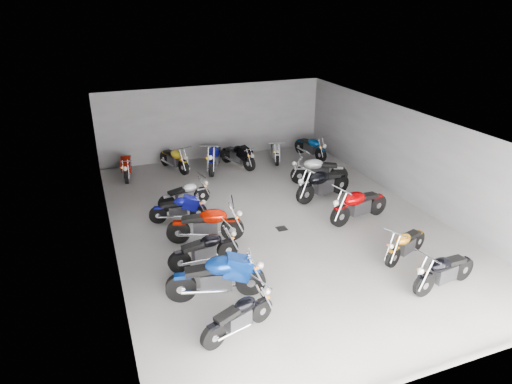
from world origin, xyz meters
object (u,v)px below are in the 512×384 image
motorcycle_back_a (127,166)px  motorcycle_back_d (238,156)px  motorcycle_right_a (444,271)px  motorcycle_left_a (239,316)px  motorcycle_left_f (185,194)px  motorcycle_right_b (406,244)px  motorcycle_left_e (179,209)px  motorcycle_back_b (174,159)px  motorcycle_right_e (323,184)px  motorcycle_left_c (205,249)px  motorcycle_right_d (359,205)px  motorcycle_back_e (275,151)px  motorcycle_left_d (206,224)px  motorcycle_back_c (215,157)px  motorcycle_right_f (319,170)px  drain_grate (282,228)px  motorcycle_left_b (217,277)px  motorcycle_back_f (311,147)px

motorcycle_back_a → motorcycle_back_d: bearing=-175.6°
motorcycle_right_a → motorcycle_left_a: bearing=79.2°
motorcycle_left_f → motorcycle_right_b: 7.36m
motorcycle_left_a → motorcycle_left_e: motorcycle_left_a is taller
motorcycle_left_a → motorcycle_back_b: bearing=156.1°
motorcycle_right_e → motorcycle_back_d: size_ratio=1.19×
motorcycle_left_c → motorcycle_back_d: bearing=147.9°
motorcycle_left_c → motorcycle_right_d: size_ratio=0.87×
motorcycle_right_d → motorcycle_back_e: 6.30m
motorcycle_left_a → motorcycle_left_d: motorcycle_left_d is taller
motorcycle_left_e → motorcycle_back_d: motorcycle_back_d is taller
motorcycle_right_d → motorcycle_back_c: bearing=15.2°
motorcycle_left_c → motorcycle_back_b: bearing=167.9°
motorcycle_right_d → motorcycle_back_d: bearing=7.1°
motorcycle_right_b → motorcycle_right_f: (0.37, 5.75, 0.08)m
motorcycle_left_a → motorcycle_right_e: motorcycle_right_e is taller
motorcycle_left_d → motorcycle_back_e: bearing=155.5°
drain_grate → motorcycle_left_e: 3.34m
motorcycle_right_b → motorcycle_right_d: bearing=-23.7°
motorcycle_right_f → motorcycle_back_b: bearing=73.6°
motorcycle_left_c → motorcycle_right_e: size_ratio=0.85×
motorcycle_left_b → motorcycle_back_b: size_ratio=1.19×
motorcycle_right_d → motorcycle_back_c: (-3.02, 6.17, 0.01)m
motorcycle_left_c → motorcycle_right_e: bearing=112.1°
motorcycle_left_e → drain_grate: bearing=71.2°
motorcycle_back_a → motorcycle_back_e: motorcycle_back_a is taller
motorcycle_back_b → motorcycle_left_b: bearing=64.6°
motorcycle_right_d → motorcycle_back_e: (-0.23, 6.30, -0.11)m
motorcycle_right_d → motorcycle_back_a: bearing=33.9°
motorcycle_left_f → motorcycle_back_f: size_ratio=0.92×
motorcycle_left_c → motorcycle_back_d: 7.72m
motorcycle_back_b → motorcycle_left_c: bearing=64.3°
motorcycle_left_a → motorcycle_right_e: (5.09, 5.68, 0.12)m
motorcycle_left_b → motorcycle_back_b: (0.81, 9.02, -0.08)m
motorcycle_back_b → motorcycle_back_e: bearing=154.6°
motorcycle_back_b → motorcycle_back_d: bearing=148.1°
drain_grate → motorcycle_back_d: 5.86m
motorcycle_left_d → motorcycle_right_d: motorcycle_right_d is taller
motorcycle_right_d → motorcycle_right_a: bearing=168.2°
motorcycle_left_c → motorcycle_left_e: (-0.10, 2.81, -0.03)m
motorcycle_right_a → motorcycle_right_d: (0.06, 3.93, 0.07)m
motorcycle_left_c → motorcycle_back_b: size_ratio=1.00×
motorcycle_left_b → motorcycle_left_e: (-0.01, 4.32, -0.13)m
motorcycle_back_a → motorcycle_back_e: bearing=-172.8°
motorcycle_left_a → motorcycle_back_e: (5.10, 10.02, -0.01)m
motorcycle_right_f → motorcycle_back_e: size_ratio=1.19×
motorcycle_right_f → motorcycle_back_d: bearing=57.2°
motorcycle_right_b → motorcycle_right_d: 2.46m
motorcycle_left_f → motorcycle_back_c: (1.95, 3.14, 0.11)m
motorcycle_left_a → motorcycle_back_e: 11.25m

